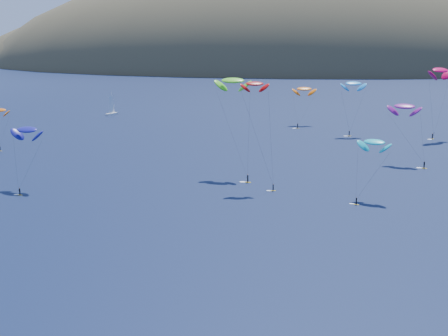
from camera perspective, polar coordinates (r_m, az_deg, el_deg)
island at (r=620.16m, az=7.80°, el=8.27°), size 730.00×300.00×210.00m
sailboat at (r=288.64m, az=-10.22°, el=5.00°), size 8.48×7.73×10.12m
kitesurfer_1 at (r=222.17m, az=-19.81°, el=4.99°), size 7.43×10.45×14.23m
kitesurfer_3 at (r=170.42m, az=0.81°, el=7.99°), size 11.00×14.50×28.23m
kitesurfer_4 at (r=236.07m, az=11.76°, el=7.57°), size 9.89×7.34×21.59m
kitesurfer_5 at (r=150.54m, az=13.59°, el=2.31°), size 9.25×10.60×15.70m
kitesurfer_6 at (r=191.77m, az=16.19°, el=5.43°), size 11.12×12.11×19.43m
kitesurfer_8 at (r=236.71m, az=19.17°, el=8.45°), size 12.25×11.40×27.56m
kitesurfer_9 at (r=156.61m, az=2.83°, el=7.68°), size 9.54×7.99×27.91m
kitesurfer_10 at (r=163.70m, az=-17.57°, el=3.36°), size 9.96×11.96×17.27m
kitesurfer_11 at (r=258.10m, az=7.35°, el=7.19°), size 9.73×14.45×17.08m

